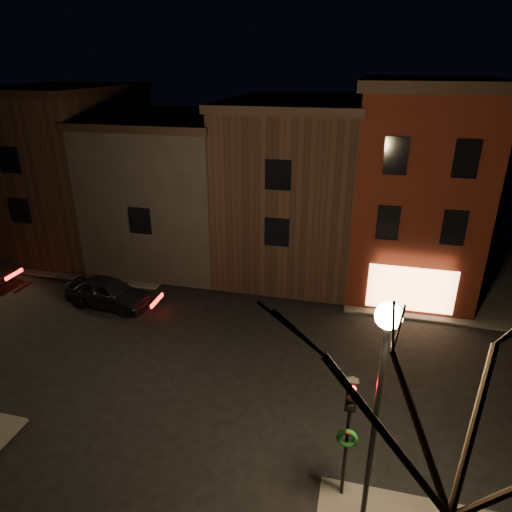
{
  "coord_description": "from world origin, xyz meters",
  "views": [
    {
      "loc": [
        5.44,
        -14.91,
        11.33
      ],
      "look_at": [
        0.93,
        3.54,
        3.2
      ],
      "focal_mm": 32.0,
      "sensor_mm": 36.0,
      "label": 1
    }
  ],
  "objects_px": {
    "traffic_signal": "(349,421)",
    "parked_car_a": "(108,292)",
    "street_lamp_near": "(383,359)",
    "bare_tree_right": "(475,412)"
  },
  "relations": [
    {
      "from": "street_lamp_near",
      "to": "bare_tree_right",
      "type": "relative_size",
      "value": 0.76
    },
    {
      "from": "traffic_signal",
      "to": "parked_car_a",
      "type": "relative_size",
      "value": 0.93
    },
    {
      "from": "traffic_signal",
      "to": "parked_car_a",
      "type": "height_order",
      "value": "traffic_signal"
    },
    {
      "from": "street_lamp_near",
      "to": "traffic_signal",
      "type": "distance_m",
      "value": 2.49
    },
    {
      "from": "bare_tree_right",
      "to": "parked_car_a",
      "type": "bearing_deg",
      "value": 140.78
    },
    {
      "from": "parked_car_a",
      "to": "traffic_signal",
      "type": "bearing_deg",
      "value": -118.85
    },
    {
      "from": "street_lamp_near",
      "to": "traffic_signal",
      "type": "relative_size",
      "value": 1.6
    },
    {
      "from": "street_lamp_near",
      "to": "traffic_signal",
      "type": "xyz_separation_m",
      "value": [
        -0.6,
        0.49,
        -2.37
      ]
    },
    {
      "from": "street_lamp_near",
      "to": "parked_car_a",
      "type": "height_order",
      "value": "street_lamp_near"
    },
    {
      "from": "traffic_signal",
      "to": "parked_car_a",
      "type": "xyz_separation_m",
      "value": [
        -12.1,
        8.44,
        -2.07
      ]
    }
  ]
}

